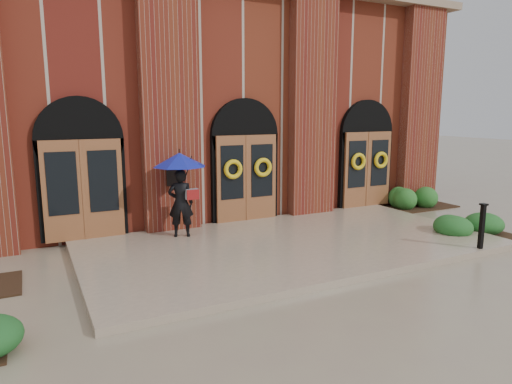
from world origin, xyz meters
TOP-DOWN VIEW (x-y plane):
  - ground at (0.00, 0.00)m, footprint 90.00×90.00m
  - landing at (0.00, 0.15)m, footprint 10.00×5.30m
  - church_building at (0.00, 8.78)m, footprint 16.20×12.53m
  - man_with_umbrella at (-2.28, 1.84)m, footprint 1.74×1.74m
  - metal_post at (3.66, -2.35)m, footprint 0.16×0.16m
  - hedge_wall_right at (6.26, 2.20)m, footprint 2.75×1.10m
  - hedge_front_right at (5.10, -1.13)m, footprint 1.59×1.36m

SIDE VIEW (x-z plane):
  - ground at x=0.00m, z-range 0.00..0.00m
  - landing at x=0.00m, z-range 0.00..0.15m
  - hedge_front_right at x=5.10m, z-range 0.00..0.56m
  - hedge_wall_right at x=6.26m, z-range 0.00..0.71m
  - metal_post at x=3.66m, z-range 0.18..1.25m
  - man_with_umbrella at x=-2.28m, z-range 0.58..2.74m
  - church_building at x=0.00m, z-range 0.00..7.00m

